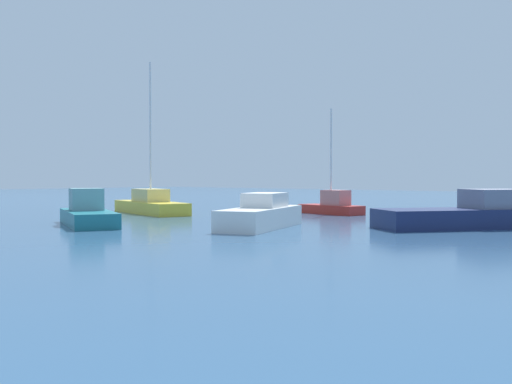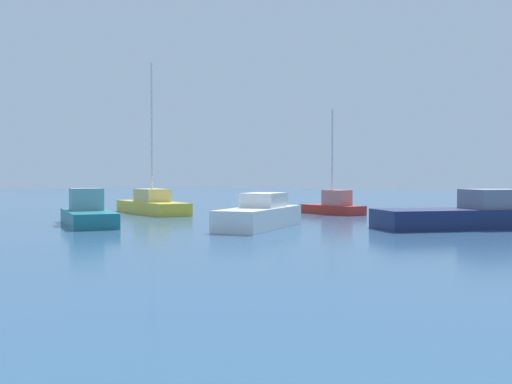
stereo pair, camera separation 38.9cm
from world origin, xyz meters
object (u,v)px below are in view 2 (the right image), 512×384
object	(u,v)px
sailboat_red_near_pier	(333,205)
motorboat_white_center_channel	(260,215)
sailboat_yellow_mid_harbor	(152,204)
motorboat_navy_behind_lamppost	(475,215)
motorboat_teal_distant_north	(88,214)

from	to	relation	value
sailboat_red_near_pier	motorboat_white_center_channel	xyz separation A→B (m)	(-10.66, -3.11, 0.03)
sailboat_yellow_mid_harbor	motorboat_navy_behind_lamppost	xyz separation A→B (m)	(2.75, -19.54, 0.02)
sailboat_red_near_pier	motorboat_navy_behind_lamppost	distance (m)	11.35
motorboat_teal_distant_north	motorboat_navy_behind_lamppost	size ratio (longest dim) A/B	0.74
motorboat_teal_distant_north	motorboat_navy_behind_lamppost	xyz separation A→B (m)	(10.60, -14.78, 0.06)
sailboat_yellow_mid_harbor	motorboat_white_center_channel	bearing A→B (deg)	-106.75
motorboat_white_center_channel	motorboat_navy_behind_lamppost	world-z (taller)	motorboat_navy_behind_lamppost
sailboat_yellow_mid_harbor	sailboat_red_near_pier	bearing A→B (deg)	-52.14
motorboat_teal_distant_north	motorboat_navy_behind_lamppost	bearing A→B (deg)	-54.36
sailboat_red_near_pier	motorboat_white_center_channel	world-z (taller)	sailboat_red_near_pier
sailboat_yellow_mid_harbor	motorboat_navy_behind_lamppost	world-z (taller)	sailboat_yellow_mid_harbor
sailboat_red_near_pier	motorboat_teal_distant_north	size ratio (longest dim) A/B	1.03
motorboat_white_center_channel	motorboat_navy_behind_lamppost	size ratio (longest dim) A/B	0.77
sailboat_yellow_mid_harbor	motorboat_navy_behind_lamppost	distance (m)	19.73
motorboat_white_center_channel	motorboat_teal_distant_north	xyz separation A→B (m)	(-4.20, 7.37, -0.05)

